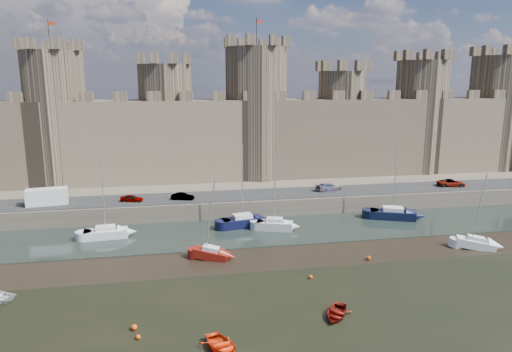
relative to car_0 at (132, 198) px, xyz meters
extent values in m
plane|color=black|center=(19.17, -33.08, -3.05)|extent=(160.00, 160.00, 0.00)
cube|color=black|center=(19.17, -9.08, -3.01)|extent=(160.00, 12.00, 0.08)
cube|color=#4C443A|center=(19.17, 26.92, -1.80)|extent=(160.00, 60.00, 2.50)
cube|color=black|center=(19.17, 0.92, -0.50)|extent=(160.00, 7.00, 0.10)
cube|color=#42382B|center=(19.17, 14.92, 6.45)|extent=(100.00, 9.00, 14.00)
cylinder|color=#42382B|center=(-12.83, 14.92, 10.45)|extent=(10.00, 10.00, 22.00)
cylinder|color=black|center=(-12.83, 14.92, 23.95)|extent=(0.10, 0.10, 5.00)
cube|color=#A52B16|center=(-12.33, 14.92, 25.75)|extent=(1.00, 0.03, 0.60)
cylinder|color=#42382B|center=(5.17, 14.92, 9.45)|extent=(9.00, 9.00, 20.00)
cylinder|color=#42382B|center=(21.17, 14.92, 10.95)|extent=(11.00, 11.00, 23.00)
cylinder|color=black|center=(21.17, 14.92, 24.95)|extent=(0.10, 0.10, 5.00)
cube|color=#A52B16|center=(21.67, 14.92, 26.75)|extent=(1.00, 0.03, 0.60)
cylinder|color=#42382B|center=(37.17, 14.92, 8.95)|extent=(9.00, 9.00, 19.00)
cylinder|color=#42382B|center=(53.17, 14.92, 9.95)|extent=(10.00, 10.00, 21.00)
cylinder|color=#42382B|center=(69.17, 14.92, 10.45)|extent=(10.00, 10.00, 22.00)
imported|color=gray|center=(0.00, 0.00, 0.00)|extent=(3.42, 2.00, 1.09)
imported|color=gray|center=(7.29, -0.27, 0.00)|extent=(3.52, 2.09, 1.09)
imported|color=gray|center=(30.48, 1.49, 0.09)|extent=(4.71, 2.82, 1.28)
imported|color=gray|center=(51.51, 0.58, 0.08)|extent=(4.80, 2.81, 1.25)
cube|color=silver|center=(-11.60, 0.42, 0.64)|extent=(5.70, 2.94, 2.38)
cube|color=silver|center=(-2.66, -8.28, -2.42)|extent=(5.50, 2.50, 1.09)
cube|color=silver|center=(-2.66, -8.28, -1.63)|extent=(2.48, 1.64, 0.50)
cylinder|color=silver|center=(-2.66, -8.28, 2.58)|extent=(0.14, 0.14, 8.91)
cube|color=black|center=(15.21, -6.88, -2.35)|extent=(5.97, 3.16, 1.24)
cube|color=silver|center=(15.21, -6.88, -1.45)|extent=(2.75, 1.96, 0.56)
cylinder|color=silver|center=(15.21, -6.88, 3.34)|extent=(0.14, 0.14, 10.13)
cube|color=silver|center=(19.25, -8.97, -2.40)|extent=(5.17, 3.31, 1.13)
cube|color=silver|center=(19.25, -8.97, -1.57)|extent=(2.45, 1.93, 0.52)
cylinder|color=silver|center=(19.25, -8.97, 2.81)|extent=(0.14, 0.14, 9.28)
cube|color=black|center=(37.27, -7.15, -2.36)|extent=(6.76, 4.60, 1.20)
cube|color=silver|center=(37.27, -7.15, -1.49)|extent=(3.24, 2.63, 0.55)
cylinder|color=silver|center=(37.27, -7.15, 3.16)|extent=(0.14, 0.14, 9.84)
cube|color=maroon|center=(9.98, -17.57, -2.54)|extent=(4.29, 2.96, 1.02)
cube|color=silver|center=(9.98, -17.57, -1.80)|extent=(2.06, 1.68, 0.46)
cylinder|color=silver|center=(9.98, -17.57, 2.14)|extent=(0.14, 0.14, 8.33)
cube|color=white|center=(41.54, -19.96, -2.53)|extent=(4.68, 3.37, 1.03)
cube|color=silver|center=(41.54, -19.96, -1.79)|extent=(2.26, 1.89, 0.47)
cylinder|color=silver|center=(41.54, -19.96, 2.18)|extent=(0.14, 0.14, 8.40)
imported|color=red|center=(9.23, -35.66, -2.66)|extent=(3.82, 4.44, 0.77)
imported|color=maroon|center=(19.33, -32.55, -2.70)|extent=(3.81, 4.09, 0.69)
sphere|color=#E2460A|center=(2.99, -32.96, -2.85)|extent=(0.39, 0.39, 0.39)
sphere|color=#E2420A|center=(19.48, -24.70, -2.85)|extent=(0.40, 0.40, 0.40)
sphere|color=#C14508|center=(27.35, -21.08, -2.80)|extent=(0.50, 0.50, 0.50)
sphere|color=#D64409|center=(2.57, -31.52, -2.80)|extent=(0.50, 0.50, 0.50)
camera|label=1|loc=(6.22, -66.25, 16.67)|focal=32.00mm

